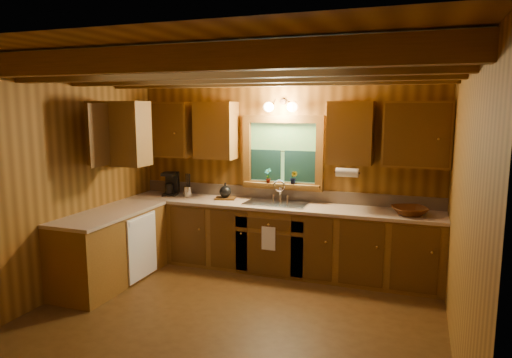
{
  "coord_description": "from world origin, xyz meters",
  "views": [
    {
      "loc": [
        1.74,
        -4.06,
        2.17
      ],
      "look_at": [
        0.0,
        0.8,
        1.35
      ],
      "focal_mm": 32.22,
      "sensor_mm": 36.0,
      "label": 1
    }
  ],
  "objects_px": {
    "cutting_board": "(225,198)",
    "sink": "(276,207)",
    "wicker_basket": "(409,211)",
    "coffee_maker": "(171,184)"
  },
  "relations": [
    {
      "from": "sink",
      "to": "cutting_board",
      "type": "distance_m",
      "value": 0.76
    },
    {
      "from": "coffee_maker",
      "to": "sink",
      "type": "bearing_deg",
      "value": -16.48
    },
    {
      "from": "cutting_board",
      "to": "sink",
      "type": "bearing_deg",
      "value": -18.28
    },
    {
      "from": "wicker_basket",
      "to": "coffee_maker",
      "type": "bearing_deg",
      "value": 177.31
    },
    {
      "from": "wicker_basket",
      "to": "cutting_board",
      "type": "bearing_deg",
      "value": 176.88
    },
    {
      "from": "sink",
      "to": "coffee_maker",
      "type": "bearing_deg",
      "value": 177.35
    },
    {
      "from": "sink",
      "to": "cutting_board",
      "type": "xyz_separation_m",
      "value": [
        -0.76,
        0.05,
        0.06
      ]
    },
    {
      "from": "sink",
      "to": "wicker_basket",
      "type": "height_order",
      "value": "sink"
    },
    {
      "from": "coffee_maker",
      "to": "cutting_board",
      "type": "distance_m",
      "value": 0.88
    },
    {
      "from": "coffee_maker",
      "to": "wicker_basket",
      "type": "relative_size",
      "value": 0.83
    }
  ]
}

